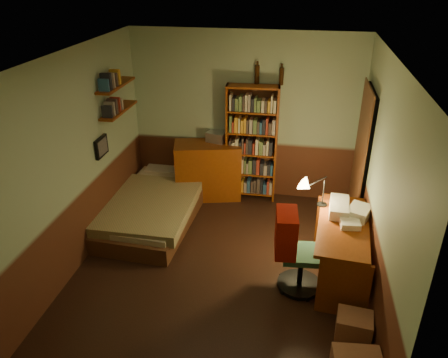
% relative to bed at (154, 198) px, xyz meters
% --- Properties ---
extents(floor, '(3.50, 4.00, 0.02)m').
position_rel_bed_xyz_m(floor, '(1.19, -0.97, -0.33)').
color(floor, black).
rests_on(floor, ground).
extents(ceiling, '(3.50, 4.00, 0.02)m').
position_rel_bed_xyz_m(ceiling, '(1.19, -0.97, 2.29)').
color(ceiling, silver).
rests_on(ceiling, wall_back).
extents(wall_back, '(3.50, 0.02, 2.60)m').
position_rel_bed_xyz_m(wall_back, '(1.19, 1.04, 0.98)').
color(wall_back, gray).
rests_on(wall_back, ground).
extents(wall_left, '(0.02, 4.00, 2.60)m').
position_rel_bed_xyz_m(wall_left, '(-0.57, -0.97, 0.98)').
color(wall_left, gray).
rests_on(wall_left, ground).
extents(wall_right, '(0.02, 4.00, 2.60)m').
position_rel_bed_xyz_m(wall_right, '(2.95, -0.97, 0.98)').
color(wall_right, gray).
rests_on(wall_right, ground).
extents(wall_front, '(3.50, 0.02, 2.60)m').
position_rel_bed_xyz_m(wall_front, '(1.19, -2.98, 0.98)').
color(wall_front, gray).
rests_on(wall_front, ground).
extents(doorway, '(0.06, 0.90, 2.00)m').
position_rel_bed_xyz_m(doorway, '(2.91, 0.33, 0.68)').
color(doorway, black).
rests_on(doorway, ground).
extents(door_trim, '(0.02, 0.98, 2.08)m').
position_rel_bed_xyz_m(door_trim, '(2.88, 0.33, 0.68)').
color(door_trim, '#4A2A17').
rests_on(door_trim, ground).
extents(bed, '(1.27, 2.24, 0.65)m').
position_rel_bed_xyz_m(bed, '(0.00, 0.00, 0.00)').
color(bed, olive).
rests_on(bed, ground).
extents(dresser, '(1.12, 0.74, 0.91)m').
position_rel_bed_xyz_m(dresser, '(0.65, 0.79, 0.13)').
color(dresser, '#6A2E0D').
rests_on(dresser, ground).
extents(mini_stereo, '(0.34, 0.30, 0.16)m').
position_rel_bed_xyz_m(mini_stereo, '(0.78, 0.92, 0.67)').
color(mini_stereo, '#B2B2B7').
rests_on(mini_stereo, dresser).
extents(bookshelf, '(0.80, 0.28, 1.84)m').
position_rel_bed_xyz_m(bookshelf, '(1.33, 0.88, 0.59)').
color(bookshelf, '#6A2E0D').
rests_on(bookshelf, ground).
extents(bottle_left, '(0.08, 0.08, 0.27)m').
position_rel_bed_xyz_m(bottle_left, '(1.37, 0.99, 1.65)').
color(bottle_left, black).
rests_on(bottle_left, bookshelf).
extents(bottle_right, '(0.09, 0.09, 0.25)m').
position_rel_bed_xyz_m(bottle_right, '(1.72, 0.99, 1.64)').
color(bottle_right, black).
rests_on(bottle_right, bookshelf).
extents(desk, '(0.69, 1.43, 0.74)m').
position_rel_bed_xyz_m(desk, '(2.63, -0.91, 0.05)').
color(desk, '#6A2E0D').
rests_on(desk, ground).
extents(paper_stack, '(0.34, 0.38, 0.13)m').
position_rel_bed_xyz_m(paper_stack, '(2.81, -0.72, 0.48)').
color(paper_stack, silver).
rests_on(paper_stack, desk).
extents(desk_lamp, '(0.19, 0.19, 0.60)m').
position_rel_bed_xyz_m(desk_lamp, '(2.39, -0.51, 0.72)').
color(desk_lamp, black).
rests_on(desk_lamp, desk).
extents(office_chair, '(0.50, 0.45, 0.92)m').
position_rel_bed_xyz_m(office_chair, '(2.18, -1.20, 0.14)').
color(office_chair, '#274F38').
rests_on(office_chair, ground).
extents(red_jacket, '(0.33, 0.47, 0.50)m').
position_rel_bed_xyz_m(red_jacket, '(1.95, -1.00, 0.85)').
color(red_jacket, '#AA1709').
rests_on(red_jacket, office_chair).
extents(wall_shelf_lower, '(0.20, 0.90, 0.03)m').
position_rel_bed_xyz_m(wall_shelf_lower, '(-0.45, 0.13, 1.28)').
color(wall_shelf_lower, '#6A2E0D').
rests_on(wall_shelf_lower, wall_left).
extents(wall_shelf_upper, '(0.20, 0.90, 0.03)m').
position_rel_bed_xyz_m(wall_shelf_upper, '(-0.45, 0.13, 1.63)').
color(wall_shelf_upper, '#6A2E0D').
rests_on(wall_shelf_upper, wall_left).
extents(framed_picture, '(0.04, 0.32, 0.26)m').
position_rel_bed_xyz_m(framed_picture, '(-0.53, -0.37, 0.93)').
color(framed_picture, black).
rests_on(framed_picture, wall_left).
extents(cardboard_box_b, '(0.38, 0.33, 0.25)m').
position_rel_bed_xyz_m(cardboard_box_b, '(2.75, -1.86, -0.20)').
color(cardboard_box_b, '#9C6549').
rests_on(cardboard_box_b, ground).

